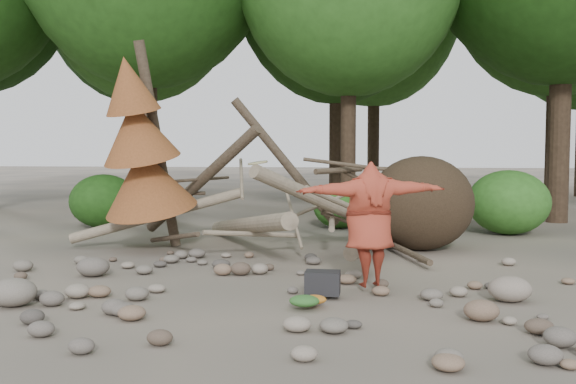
# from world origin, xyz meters

# --- Properties ---
(ground) EXTENTS (120.00, 120.00, 0.00)m
(ground) POSITION_xyz_m (0.00, 0.00, 0.00)
(ground) COLOR #514C44
(ground) RESTS_ON ground
(deadfall_pile) EXTENTS (8.55, 5.24, 3.30)m
(deadfall_pile) POSITION_xyz_m (2.02, 4.24, 0.95)
(deadfall_pile) COLOR #332619
(deadfall_pile) RESTS_ON ground
(dead_conifer) EXTENTS (2.06, 2.16, 4.35)m
(dead_conifer) POSITION_xyz_m (-3.12, 3.37, 2.11)
(dead_conifer) COLOR #4C3F30
(dead_conifer) RESTS_ON ground
(bush_left) EXTENTS (1.80, 1.80, 1.44)m
(bush_left) POSITION_xyz_m (-5.50, 7.20, 0.72)
(bush_left) COLOR #1D4813
(bush_left) RESTS_ON ground
(bush_mid) EXTENTS (1.40, 1.40, 1.12)m
(bush_mid) POSITION_xyz_m (0.80, 7.80, 0.56)
(bush_mid) COLOR #275C1A
(bush_mid) RESTS_ON ground
(bush_right) EXTENTS (2.00, 2.00, 1.60)m
(bush_right) POSITION_xyz_m (5.00, 7.00, 0.80)
(bush_right) COLOR #316D22
(bush_right) RESTS_ON ground
(frisbee_thrower) EXTENTS (2.99, 1.30, 1.89)m
(frisbee_thrower) POSITION_xyz_m (1.45, 0.28, 1.02)
(frisbee_thrower) COLOR #993422
(frisbee_thrower) RESTS_ON ground
(backpack) EXTENTS (0.51, 0.35, 0.33)m
(backpack) POSITION_xyz_m (0.78, -0.25, 0.17)
(backpack) COLOR black
(backpack) RESTS_ON ground
(cloth_green) EXTENTS (0.40, 0.34, 0.15)m
(cloth_green) POSITION_xyz_m (0.57, -0.95, 0.08)
(cloth_green) COLOR #2C5E25
(cloth_green) RESTS_ON ground
(cloth_orange) EXTENTS (0.32, 0.26, 0.12)m
(cloth_orange) POSITION_xyz_m (0.70, -0.78, 0.06)
(cloth_orange) COLOR #A9651D
(cloth_orange) RESTS_ON ground
(boulder_front_left) EXTENTS (0.64, 0.57, 0.38)m
(boulder_front_left) POSITION_xyz_m (-3.39, -1.16, 0.19)
(boulder_front_left) COLOR slate
(boulder_front_left) RESTS_ON ground
(boulder_front_right) EXTENTS (0.44, 0.39, 0.26)m
(boulder_front_right) POSITION_xyz_m (2.81, -1.24, 0.13)
(boulder_front_right) COLOR brown
(boulder_front_right) RESTS_ON ground
(boulder_mid_right) EXTENTS (0.60, 0.54, 0.36)m
(boulder_mid_right) POSITION_xyz_m (3.40, -0.17, 0.18)
(boulder_mid_right) COLOR gray
(boulder_mid_right) RESTS_ON ground
(boulder_mid_left) EXTENTS (0.55, 0.49, 0.33)m
(boulder_mid_left) POSITION_xyz_m (-3.13, 0.90, 0.16)
(boulder_mid_left) COLOR #625A52
(boulder_mid_left) RESTS_ON ground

